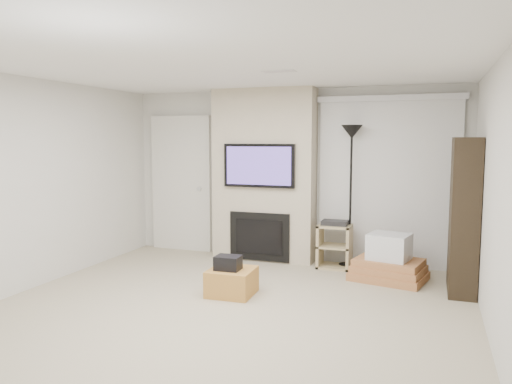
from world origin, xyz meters
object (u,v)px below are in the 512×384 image
(av_stand, at_px, (335,243))
(bookshelf, at_px, (464,215))
(floor_lamp, at_px, (351,156))
(box_stack, at_px, (389,262))
(ottoman, at_px, (232,282))

(av_stand, xyz_separation_m, bookshelf, (1.60, -0.58, 0.55))
(av_stand, distance_m, bookshelf, 1.79)
(floor_lamp, distance_m, box_stack, 1.53)
(floor_lamp, relative_size, av_stand, 2.98)
(ottoman, xyz_separation_m, floor_lamp, (1.07, 1.71, 1.40))
(ottoman, bearing_deg, bookshelf, 22.15)
(ottoman, bearing_deg, box_stack, 36.46)
(av_stand, distance_m, box_stack, 0.86)
(floor_lamp, bearing_deg, ottoman, -122.08)
(av_stand, height_order, bookshelf, bookshelf)
(ottoman, height_order, box_stack, box_stack)
(floor_lamp, distance_m, av_stand, 1.22)
(av_stand, bearing_deg, floor_lamp, 32.35)
(floor_lamp, relative_size, bookshelf, 1.09)
(av_stand, xyz_separation_m, box_stack, (0.76, -0.38, -0.12))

